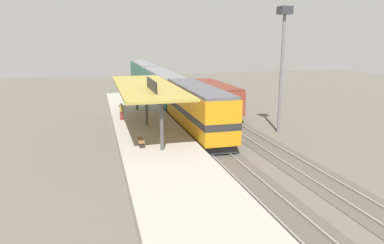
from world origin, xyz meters
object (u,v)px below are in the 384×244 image
object	(u,v)px
passenger_carriage_front	(162,87)
light_mast	(283,44)
locomotive	(197,109)
freight_car	(215,98)
person_waiting	(121,110)
platform_bench	(141,140)
passenger_carriage_rear	(143,73)

from	to	relation	value
passenger_carriage_front	light_mast	distance (m)	21.66
locomotive	freight_car	xyz separation A→B (m)	(4.60, 8.60, -0.44)
light_mast	person_waiting	bearing A→B (deg)	159.37
platform_bench	freight_car	bearing A→B (deg)	52.85
passenger_carriage_rear	light_mast	bearing A→B (deg)	-78.98
platform_bench	person_waiting	size ratio (longest dim) A/B	0.99
person_waiting	passenger_carriage_rear	bearing A→B (deg)	79.03
locomotive	light_mast	size ratio (longest dim) A/B	1.23
light_mast	freight_car	bearing A→B (deg)	107.97
passenger_carriage_front	freight_car	xyz separation A→B (m)	(4.60, -9.40, -0.34)
platform_bench	light_mast	distance (m)	16.04
passenger_carriage_front	freight_car	world-z (taller)	passenger_carriage_front
light_mast	person_waiting	world-z (taller)	light_mast
freight_car	light_mast	size ratio (longest dim) A/B	1.03
locomotive	person_waiting	size ratio (longest dim) A/B	8.44
platform_bench	freight_car	size ratio (longest dim) A/B	0.14
light_mast	person_waiting	size ratio (longest dim) A/B	6.84
passenger_carriage_rear	freight_car	bearing A→B (deg)	-81.34
passenger_carriage_rear	platform_bench	bearing A→B (deg)	-97.73
locomotive	freight_car	size ratio (longest dim) A/B	1.20
person_waiting	platform_bench	bearing A→B (deg)	-85.79
platform_bench	person_waiting	xyz separation A→B (m)	(-0.71, 9.59, 0.51)
passenger_carriage_rear	freight_car	distance (m)	30.55
platform_bench	locomotive	bearing A→B (deg)	41.94
locomotive	passenger_carriage_front	distance (m)	18.00
locomotive	light_mast	xyz separation A→B (m)	(7.80, -1.26, 5.99)
passenger_carriage_rear	person_waiting	bearing A→B (deg)	-100.97
passenger_carriage_rear	freight_car	world-z (taller)	passenger_carriage_rear
platform_bench	light_mast	world-z (taller)	light_mast
passenger_carriage_front	person_waiting	size ratio (longest dim) A/B	11.70
locomotive	light_mast	world-z (taller)	light_mast
locomotive	passenger_carriage_rear	size ratio (longest dim) A/B	0.72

